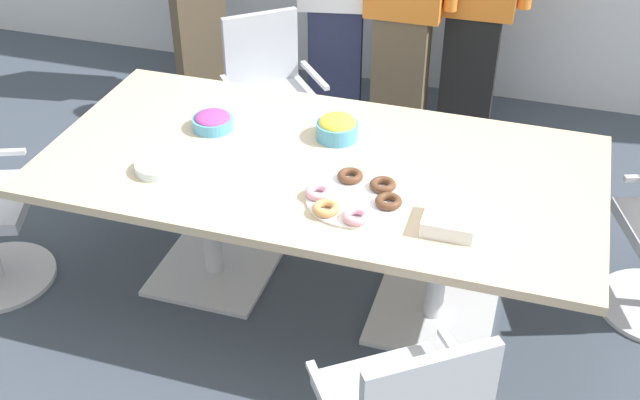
{
  "coord_description": "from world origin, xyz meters",
  "views": [
    {
      "loc": [
        0.86,
        -2.78,
        2.56
      ],
      "look_at": [
        0.0,
        0.0,
        0.55
      ],
      "focal_mm": 44.63,
      "sensor_mm": 36.0,
      "label": 1
    }
  ],
  "objects_px": {
    "person_standing_2": "(404,3)",
    "snack_bowl_candy_mix": "(212,121)",
    "person_standing_3": "(477,1)",
    "napkin_pile": "(450,220)",
    "conference_table": "(320,186)",
    "donut_platter": "(354,198)",
    "snack_bowl_chips_yellow": "(337,127)",
    "plate_stack": "(158,167)",
    "office_chair_2": "(272,106)"
  },
  "relations": [
    {
      "from": "snack_bowl_candy_mix",
      "to": "plate_stack",
      "type": "relative_size",
      "value": 0.97
    },
    {
      "from": "snack_bowl_candy_mix",
      "to": "person_standing_3",
      "type": "bearing_deg",
      "value": 58.42
    },
    {
      "from": "person_standing_3",
      "to": "snack_bowl_chips_yellow",
      "type": "bearing_deg",
      "value": 73.71
    },
    {
      "from": "snack_bowl_chips_yellow",
      "to": "person_standing_3",
      "type": "bearing_deg",
      "value": 74.91
    },
    {
      "from": "office_chair_2",
      "to": "snack_bowl_candy_mix",
      "type": "bearing_deg",
      "value": 53.29
    },
    {
      "from": "conference_table",
      "to": "person_standing_3",
      "type": "relative_size",
      "value": 1.39
    },
    {
      "from": "person_standing_2",
      "to": "conference_table",
      "type": "bearing_deg",
      "value": 89.03
    },
    {
      "from": "snack_bowl_chips_yellow",
      "to": "napkin_pile",
      "type": "bearing_deg",
      "value": -40.97
    },
    {
      "from": "donut_platter",
      "to": "snack_bowl_candy_mix",
      "type": "bearing_deg",
      "value": 153.89
    },
    {
      "from": "person_standing_3",
      "to": "plate_stack",
      "type": "distance_m",
      "value": 2.26
    },
    {
      "from": "person_standing_3",
      "to": "person_standing_2",
      "type": "bearing_deg",
      "value": 19.12
    },
    {
      "from": "person_standing_3",
      "to": "snack_bowl_chips_yellow",
      "type": "distance_m",
      "value": 1.56
    },
    {
      "from": "napkin_pile",
      "to": "office_chair_2",
      "type": "bearing_deg",
      "value": 132.63
    },
    {
      "from": "person_standing_3",
      "to": "napkin_pile",
      "type": "bearing_deg",
      "value": 94.33
    },
    {
      "from": "snack_bowl_chips_yellow",
      "to": "conference_table",
      "type": "bearing_deg",
      "value": -93.14
    },
    {
      "from": "donut_platter",
      "to": "plate_stack",
      "type": "xyz_separation_m",
      "value": [
        -0.85,
        -0.03,
        0.0
      ]
    },
    {
      "from": "donut_platter",
      "to": "napkin_pile",
      "type": "bearing_deg",
      "value": -7.99
    },
    {
      "from": "person_standing_2",
      "to": "snack_bowl_candy_mix",
      "type": "bearing_deg",
      "value": 67.87
    },
    {
      "from": "snack_bowl_candy_mix",
      "to": "plate_stack",
      "type": "distance_m",
      "value": 0.41
    },
    {
      "from": "snack_bowl_chips_yellow",
      "to": "napkin_pile",
      "type": "relative_size",
      "value": 0.96
    },
    {
      "from": "person_standing_3",
      "to": "donut_platter",
      "type": "distance_m",
      "value": 1.98
    },
    {
      "from": "conference_table",
      "to": "person_standing_3",
      "type": "bearing_deg",
      "value": 76.38
    },
    {
      "from": "person_standing_2",
      "to": "plate_stack",
      "type": "bearing_deg",
      "value": 70.33
    },
    {
      "from": "snack_bowl_candy_mix",
      "to": "donut_platter",
      "type": "xyz_separation_m",
      "value": [
        0.78,
        -0.38,
        -0.02
      ]
    },
    {
      "from": "conference_table",
      "to": "plate_stack",
      "type": "height_order",
      "value": "plate_stack"
    },
    {
      "from": "office_chair_2",
      "to": "snack_bowl_chips_yellow",
      "type": "xyz_separation_m",
      "value": [
        0.62,
        -0.81,
        0.4
      ]
    },
    {
      "from": "snack_bowl_candy_mix",
      "to": "snack_bowl_chips_yellow",
      "type": "bearing_deg",
      "value": 8.54
    },
    {
      "from": "conference_table",
      "to": "person_standing_3",
      "type": "distance_m",
      "value": 1.79
    },
    {
      "from": "person_standing_2",
      "to": "snack_bowl_chips_yellow",
      "type": "xyz_separation_m",
      "value": [
        -0.01,
        -1.36,
        -0.09
      ]
    },
    {
      "from": "conference_table",
      "to": "person_standing_2",
      "type": "relative_size",
      "value": 1.4
    },
    {
      "from": "person_standing_2",
      "to": "snack_bowl_candy_mix",
      "type": "xyz_separation_m",
      "value": [
        -0.58,
        -1.44,
        -0.11
      ]
    },
    {
      "from": "donut_platter",
      "to": "person_standing_3",
      "type": "bearing_deg",
      "value": 84.19
    },
    {
      "from": "office_chair_2",
      "to": "snack_bowl_candy_mix",
      "type": "distance_m",
      "value": 0.97
    },
    {
      "from": "person_standing_3",
      "to": "snack_bowl_chips_yellow",
      "type": "relative_size",
      "value": 9.02
    },
    {
      "from": "person_standing_2",
      "to": "person_standing_3",
      "type": "xyz_separation_m",
      "value": [
        0.4,
        0.15,
        0.0
      ]
    },
    {
      "from": "snack_bowl_candy_mix",
      "to": "plate_stack",
      "type": "xyz_separation_m",
      "value": [
        -0.07,
        -0.41,
        -0.02
      ]
    },
    {
      "from": "snack_bowl_chips_yellow",
      "to": "plate_stack",
      "type": "relative_size",
      "value": 0.98
    },
    {
      "from": "conference_table",
      "to": "office_chair_2",
      "type": "relative_size",
      "value": 2.64
    },
    {
      "from": "office_chair_2",
      "to": "person_standing_2",
      "type": "bearing_deg",
      "value": -178.86
    },
    {
      "from": "person_standing_2",
      "to": "napkin_pile",
      "type": "height_order",
      "value": "person_standing_2"
    },
    {
      "from": "office_chair_2",
      "to": "person_standing_2",
      "type": "height_order",
      "value": "person_standing_2"
    },
    {
      "from": "snack_bowl_candy_mix",
      "to": "plate_stack",
      "type": "bearing_deg",
      "value": -100.14
    },
    {
      "from": "person_standing_3",
      "to": "napkin_pile",
      "type": "height_order",
      "value": "person_standing_3"
    },
    {
      "from": "snack_bowl_chips_yellow",
      "to": "donut_platter",
      "type": "relative_size",
      "value": 0.49
    },
    {
      "from": "conference_table",
      "to": "snack_bowl_candy_mix",
      "type": "relative_size",
      "value": 12.68
    },
    {
      "from": "snack_bowl_candy_mix",
      "to": "donut_platter",
      "type": "bearing_deg",
      "value": -26.11
    },
    {
      "from": "snack_bowl_candy_mix",
      "to": "napkin_pile",
      "type": "height_order",
      "value": "snack_bowl_candy_mix"
    },
    {
      "from": "person_standing_3",
      "to": "plate_stack",
      "type": "height_order",
      "value": "person_standing_3"
    },
    {
      "from": "napkin_pile",
      "to": "snack_bowl_candy_mix",
      "type": "bearing_deg",
      "value": 159.6
    },
    {
      "from": "person_standing_3",
      "to": "donut_platter",
      "type": "xyz_separation_m",
      "value": [
        -0.2,
        -1.97,
        -0.13
      ]
    }
  ]
}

